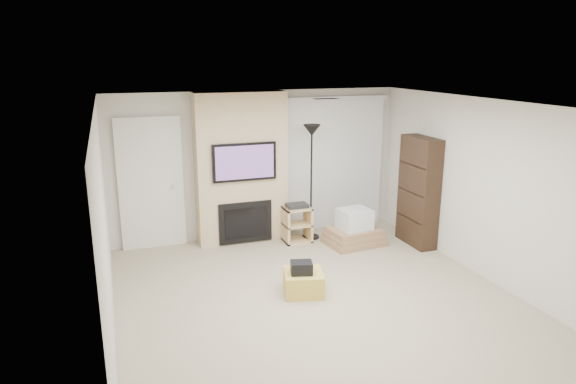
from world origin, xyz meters
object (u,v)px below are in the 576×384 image
object	(u,v)px
floor_lamp	(312,150)
bookshelf	(419,192)
ottoman	(303,282)
av_stand	(297,222)
box_stack	(354,231)

from	to	relation	value
floor_lamp	bookshelf	xyz separation A→B (m)	(1.56, -0.84, -0.64)
ottoman	av_stand	xyz separation A→B (m)	(0.60, 1.88, 0.20)
floor_lamp	box_stack	xyz separation A→B (m)	(0.57, -0.52, -1.31)
floor_lamp	bookshelf	distance (m)	1.88
floor_lamp	av_stand	size ratio (longest dim) A/B	2.97
ottoman	bookshelf	distance (m)	2.79
ottoman	bookshelf	world-z (taller)	bookshelf
av_stand	box_stack	xyz separation A→B (m)	(0.85, -0.44, -0.12)
bookshelf	av_stand	bearing A→B (deg)	157.61
floor_lamp	av_stand	distance (m)	1.23
ottoman	floor_lamp	distance (m)	2.56
floor_lamp	box_stack	distance (m)	1.53
floor_lamp	av_stand	xyz separation A→B (m)	(-0.28, -0.08, -1.20)
av_stand	bookshelf	size ratio (longest dim) A/B	0.37
floor_lamp	bookshelf	size ratio (longest dim) A/B	1.09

